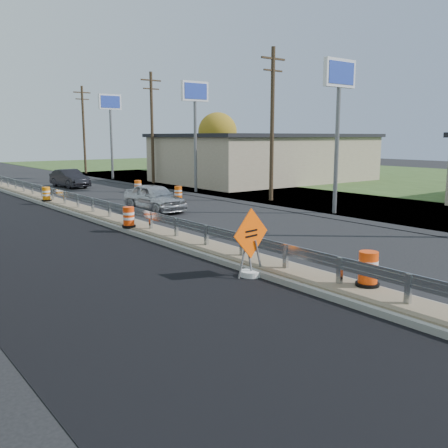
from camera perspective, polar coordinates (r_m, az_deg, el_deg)
ground at (r=17.86m, az=-2.03°, el=-3.09°), size 140.00×140.00×0.00m
grass_verge_far at (r=47.00m, az=21.32°, el=4.39°), size 40.00×120.00×0.03m
milled_overlay at (r=25.15m, az=-23.97°, el=-0.11°), size 7.20×120.00×0.01m
median at (r=24.67m, az=-12.91°, el=0.57°), size 1.60×55.00×0.23m
guardrail at (r=25.49m, az=-13.91°, el=2.22°), size 0.10×46.15×0.72m
retail_building_near at (r=46.23m, az=4.75°, el=7.62°), size 18.50×12.50×4.27m
pylon_sign_south at (r=26.93m, az=13.01°, el=14.93°), size 2.20×0.30×7.90m
pylon_sign_mid at (r=36.61m, az=-3.34°, el=13.78°), size 2.20×0.30×7.90m
pylon_sign_north at (r=48.79m, az=-12.88°, el=12.60°), size 2.20×0.30×7.90m
utility_pole_smid at (r=31.69m, az=5.53°, el=11.56°), size 1.90×0.26×9.40m
utility_pole_nmid at (r=43.86m, az=-8.23°, el=11.05°), size 1.90×0.26×9.40m
utility_pole_north at (r=57.39m, az=-15.75°, el=10.51°), size 1.90×0.26×9.40m
tree_far_yellow at (r=60.20m, az=-0.75°, el=10.46°), size 4.62×4.62×6.86m
caution_sign at (r=14.54m, az=3.07°, el=-4.07°), size 1.45×0.61×2.02m
barrel_median_near at (r=13.40m, az=16.13°, el=-5.01°), size 0.62×0.62×0.90m
barrel_median_mid at (r=21.60m, az=-10.84°, el=0.75°), size 0.59×0.59×0.86m
barrel_median_far at (r=31.68m, az=-19.65°, el=3.22°), size 0.57×0.57×0.83m
barrel_shoulder_near at (r=32.18m, az=-5.23°, el=3.50°), size 0.61×0.61×0.90m
barrel_shoulder_mid at (r=36.89m, az=-9.81°, el=4.22°), size 0.61×0.61×0.89m
barrel_shoulder_far at (r=48.11m, az=-16.72°, el=5.22°), size 0.57×0.57×0.83m
car_silver at (r=27.59m, az=-7.95°, el=3.03°), size 1.93×4.44×1.49m
car_dark_mid at (r=41.95m, az=-17.23°, el=5.00°), size 1.90×4.49×1.44m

